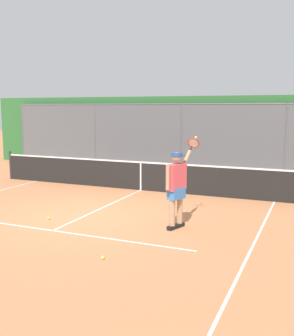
% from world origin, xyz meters
% --- Properties ---
extents(ground_plane, '(60.00, 60.00, 0.00)m').
position_xyz_m(ground_plane, '(0.00, 0.00, 0.00)').
color(ground_plane, '#C67A4C').
extents(court_line_markings, '(8.57, 8.83, 0.01)m').
position_xyz_m(court_line_markings, '(0.00, 1.69, 0.00)').
color(court_line_markings, white).
rests_on(court_line_markings, ground).
extents(fence_backdrop, '(19.71, 1.37, 3.19)m').
position_xyz_m(fence_backdrop, '(0.00, -8.36, 1.58)').
color(fence_backdrop, '#565B60').
rests_on(fence_backdrop, ground).
extents(tennis_net, '(11.01, 0.09, 1.07)m').
position_xyz_m(tennis_net, '(0.00, -3.53, 0.49)').
color(tennis_net, '#2D2D2D').
rests_on(tennis_net, ground).
extents(tennis_player, '(0.45, 1.43, 2.03)m').
position_xyz_m(tennis_player, '(-2.46, 0.03, 1.03)').
color(tennis_player, black).
rests_on(tennis_player, ground).
extents(tennis_ball_mid_court, '(0.07, 0.07, 0.07)m').
position_xyz_m(tennis_ball_mid_court, '(-1.87, 2.37, 0.03)').
color(tennis_ball_mid_court, '#D6E042').
rests_on(tennis_ball_mid_court, ground).
extents(tennis_ball_by_sideline, '(0.07, 0.07, 0.07)m').
position_xyz_m(tennis_ball_by_sideline, '(0.63, 0.61, 0.03)').
color(tennis_ball_by_sideline, '#CCDB33').
rests_on(tennis_ball_by_sideline, ground).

